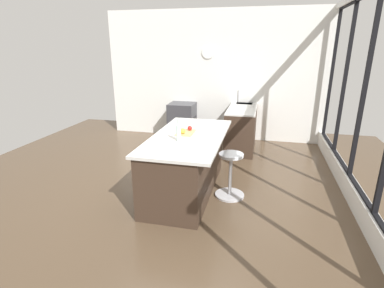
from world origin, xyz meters
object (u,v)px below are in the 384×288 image
at_px(cutting_board, 186,133).
at_px(oven_range, 182,121).
at_px(apple_red, 190,128).
at_px(stool_by_window, 230,176).
at_px(water_bottle, 179,132).
at_px(kitchen_island, 186,163).
at_px(apple_yellow, 183,131).

bearing_deg(cutting_board, oven_range, -163.53).
bearing_deg(cutting_board, apple_red, 156.82).
height_order(oven_range, cutting_board, cutting_board).
bearing_deg(stool_by_window, apple_red, -108.27).
bearing_deg(water_bottle, kitchen_island, 176.38).
relative_size(cutting_board, water_bottle, 1.15).
bearing_deg(stool_by_window, apple_yellow, -91.52).
relative_size(stool_by_window, cutting_board, 1.88).
relative_size(kitchen_island, water_bottle, 6.77).
bearing_deg(kitchen_island, oven_range, -163.58).
bearing_deg(apple_red, water_bottle, -4.33).
relative_size(stool_by_window, apple_red, 9.55).
xyz_separation_m(kitchen_island, apple_red, (-0.19, 0.02, 0.50)).
bearing_deg(oven_range, apple_red, 17.95).
distance_m(apple_yellow, water_bottle, 0.30).
distance_m(cutting_board, apple_yellow, 0.12).
height_order(oven_range, water_bottle, water_bottle).
bearing_deg(apple_yellow, apple_red, 163.64).
bearing_deg(water_bottle, apple_red, 175.67).
bearing_deg(stool_by_window, kitchen_island, -93.02).
xyz_separation_m(apple_red, water_bottle, (0.50, -0.04, 0.07)).
distance_m(kitchen_island, apple_yellow, 0.51).
relative_size(oven_range, apple_yellow, 10.39).
height_order(stool_by_window, water_bottle, water_bottle).
bearing_deg(kitchen_island, water_bottle, -3.62).
distance_m(oven_range, stool_by_window, 3.09).
relative_size(oven_range, stool_by_window, 1.28).
relative_size(oven_range, kitchen_island, 0.41).
bearing_deg(kitchen_island, apple_yellow, -67.74).
bearing_deg(kitchen_island, stool_by_window, 86.98).
height_order(stool_by_window, apple_red, apple_red).
height_order(apple_red, water_bottle, water_bottle).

